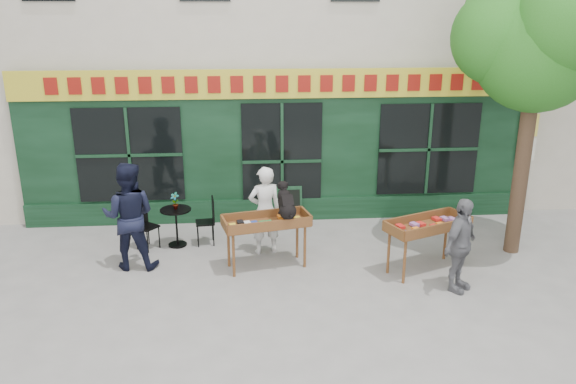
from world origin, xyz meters
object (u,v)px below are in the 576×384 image
object	(u,v)px
man_right	(460,245)
man_left	(129,216)
woman	(265,210)
bistro_table	(176,220)
book_cart_right	(428,228)
book_cart_center	(266,224)
dog	(286,200)

from	to	relation	value
man_right	man_left	world-z (taller)	man_left
woman	man_left	distance (m)	2.46
woman	bistro_table	distance (m)	1.80
book_cart_right	man_right	world-z (taller)	man_right
bistro_table	man_left	distance (m)	1.22
book_cart_center	woman	xyz separation A→B (m)	(0.00, 0.65, 0.03)
man_right	bistro_table	distance (m)	5.32
woman	man_right	xyz separation A→B (m)	(3.11, -1.78, -0.05)
bistro_table	book_cart_right	bearing A→B (deg)	-18.14
dog	bistro_table	size ratio (longest dim) A/B	0.79
book_cart_right	man_left	distance (m)	5.26
woman	man_right	size ratio (longest dim) A/B	1.07
book_cart_center	man_right	world-z (taller)	man_right
book_cart_right	bistro_table	bearing A→B (deg)	139.13
woman	dog	bearing A→B (deg)	103.90
book_cart_center	man_right	size ratio (longest dim) A/B	1.00
book_cart_center	woman	bearing A→B (deg)	77.34
book_cart_right	bistro_table	size ratio (longest dim) A/B	2.14
man_right	bistro_table	bearing A→B (deg)	112.44
man_right	man_left	size ratio (longest dim) A/B	0.82
book_cart_center	dog	distance (m)	0.59
dog	book_cart_right	size ratio (longest dim) A/B	0.37
book_cart_right	man_right	distance (m)	0.81
book_cart_center	man_left	xyz separation A→B (m)	(-2.42, 0.20, 0.15)
book_cart_center	dog	size ratio (longest dim) A/B	2.67
dog	man_left	xyz separation A→B (m)	(-2.77, 0.25, -0.31)
book_cart_right	bistro_table	xyz separation A→B (m)	(-4.52, 1.48, -0.28)
woman	book_cart_right	size ratio (longest dim) A/B	1.05
man_left	dog	bearing A→B (deg)	178.43
book_cart_center	bistro_table	size ratio (longest dim) A/B	2.10
woman	book_cart_center	bearing A→B (deg)	77.34
man_left	man_right	bearing A→B (deg)	170.07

